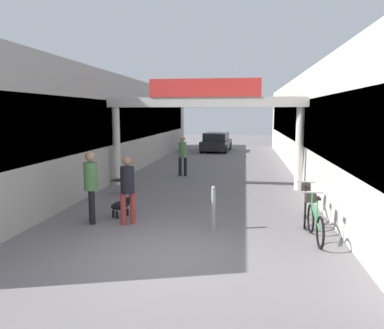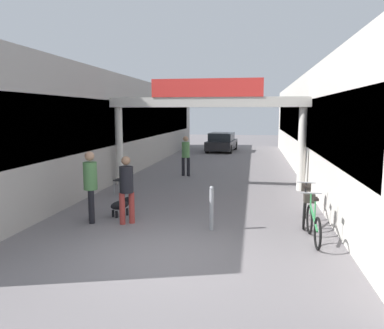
{
  "view_description": "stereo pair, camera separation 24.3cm",
  "coord_description": "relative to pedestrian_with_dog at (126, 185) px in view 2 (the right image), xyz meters",
  "views": [
    {
      "loc": [
        1.46,
        -6.63,
        2.74
      ],
      "look_at": [
        0.0,
        3.6,
        1.3
      ],
      "focal_mm": 35.0,
      "sensor_mm": 36.0,
      "label": 1
    },
    {
      "loc": [
        1.7,
        -6.59,
        2.74
      ],
      "look_at": [
        0.0,
        3.6,
        1.3
      ],
      "focal_mm": 35.0,
      "sensor_mm": 36.0,
      "label": 2
    }
  ],
  "objects": [
    {
      "name": "arcade_sign_gateway",
      "position": [
        1.37,
        4.83,
        1.8
      ],
      "size": [
        7.4,
        0.47,
        3.92
      ],
      "color": "beige",
      "rests_on": "ground_plane"
    },
    {
      "name": "ground_plane",
      "position": [
        1.37,
        -2.03,
        -0.97
      ],
      "size": [
        80.0,
        80.0,
        0.0
      ],
      "primitive_type": "plane",
      "color": "slate"
    },
    {
      "name": "cafe_chair_black_nearer",
      "position": [
        -1.29,
        3.31,
        -0.43
      ],
      "size": [
        0.45,
        0.45,
        0.89
      ],
      "color": "gray",
      "rests_on": "ground_plane"
    },
    {
      "name": "bicycle_black_second",
      "position": [
        4.36,
        0.85,
        -0.53
      ],
      "size": [
        0.46,
        1.68,
        0.98
      ],
      "color": "black",
      "rests_on": "ground_plane"
    },
    {
      "name": "pedestrian_with_dog",
      "position": [
        0.0,
        0.0,
        0.0
      ],
      "size": [
        0.47,
        0.47,
        1.69
      ],
      "color": "#99332D",
      "rests_on": "ground_plane"
    },
    {
      "name": "storefront_right",
      "position": [
        6.46,
        8.97,
        1.17
      ],
      "size": [
        3.0,
        26.0,
        4.26
      ],
      "color": "beige",
      "rests_on": "ground_plane"
    },
    {
      "name": "pedestrian_carrying_crate",
      "position": [
        0.15,
        7.23,
        0.03
      ],
      "size": [
        0.4,
        0.39,
        1.73
      ],
      "color": "black",
      "rests_on": "ground_plane"
    },
    {
      "name": "dog_on_leash",
      "position": [
        -0.39,
        0.67,
        -0.67
      ],
      "size": [
        0.54,
        0.67,
        0.48
      ],
      "color": "black",
      "rests_on": "ground_plane"
    },
    {
      "name": "bicycle_green_nearest",
      "position": [
        4.36,
        -0.46,
        -0.53
      ],
      "size": [
        0.46,
        1.69,
        0.98
      ],
      "color": "black",
      "rests_on": "ground_plane"
    },
    {
      "name": "parked_car_black",
      "position": [
        0.8,
        17.9,
        -0.32
      ],
      "size": [
        2.04,
        4.12,
        1.33
      ],
      "color": "black",
      "rests_on": "ground_plane"
    },
    {
      "name": "pedestrian_companion",
      "position": [
        -0.93,
        -0.01,
        0.07
      ],
      "size": [
        0.46,
        0.46,
        1.79
      ],
      "color": "black",
      "rests_on": "ground_plane"
    },
    {
      "name": "storefront_left",
      "position": [
        -3.72,
        8.97,
        1.17
      ],
      "size": [
        3.0,
        26.0,
        4.26
      ],
      "color": "#9E9993",
      "rests_on": "ground_plane"
    },
    {
      "name": "bollard_post_metal",
      "position": [
        2.12,
        -0.16,
        -0.43
      ],
      "size": [
        0.1,
        0.1,
        1.05
      ],
      "color": "gray",
      "rests_on": "ground_plane"
    }
  ]
}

